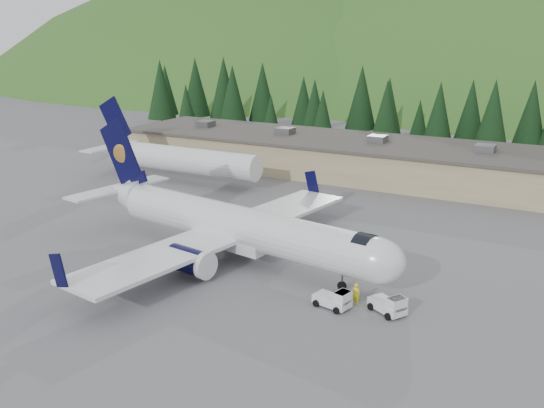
{
  "coord_description": "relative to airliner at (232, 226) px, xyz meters",
  "views": [
    {
      "loc": [
        27.83,
        -45.37,
        21.03
      ],
      "look_at": [
        0.0,
        6.0,
        4.0
      ],
      "focal_mm": 40.0,
      "sensor_mm": 36.0,
      "label": 1
    }
  ],
  "objects": [
    {
      "name": "ground",
      "position": [
        1.05,
        -0.17,
        -3.22
      ],
      "size": [
        600.0,
        600.0,
        0.0
      ],
      "primitive_type": "plane",
      "color": "slate"
    },
    {
      "name": "baggage_tug_a",
      "position": [
        12.65,
        -5.28,
        -2.53
      ],
      "size": [
        3.15,
        2.25,
        1.55
      ],
      "rotation": [
        0.0,
        0.0,
        -0.22
      ],
      "color": "white",
      "rests_on": "ground"
    },
    {
      "name": "ramp_worker",
      "position": [
        13.88,
        -3.95,
        -2.31
      ],
      "size": [
        0.68,
        0.46,
        1.82
      ],
      "primitive_type": "imported",
      "rotation": [
        0.0,
        0.0,
        3.19
      ],
      "color": "yellow",
      "rests_on": "ground"
    },
    {
      "name": "terminal_building",
      "position": [
        -3.96,
        37.83,
        -0.6
      ],
      "size": [
        71.0,
        17.0,
        6.1
      ],
      "color": "#9B8963",
      "rests_on": "ground"
    },
    {
      "name": "second_airliner",
      "position": [
        -23.87,
        21.83,
        0.1
      ],
      "size": [
        27.5,
        11.0,
        10.05
      ],
      "color": "white",
      "rests_on": "ground"
    },
    {
      "name": "tree_line",
      "position": [
        -6.18,
        61.92,
        4.49
      ],
      "size": [
        112.92,
        17.55,
        14.51
      ],
      "color": "black",
      "rests_on": "ground"
    },
    {
      "name": "airliner",
      "position": [
        0.0,
        0.0,
        0.0
      ],
      "size": [
        36.39,
        34.3,
        12.09
      ],
      "rotation": [
        0.0,
        0.0,
        -0.16
      ],
      "color": "white",
      "rests_on": "ground"
    },
    {
      "name": "baggage_tug_b",
      "position": [
        16.73,
        -4.23,
        -2.51
      ],
      "size": [
        3.33,
        2.85,
        1.59
      ],
      "rotation": [
        0.0,
        0.0,
        -0.53
      ],
      "color": "white",
      "rests_on": "ground"
    }
  ]
}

